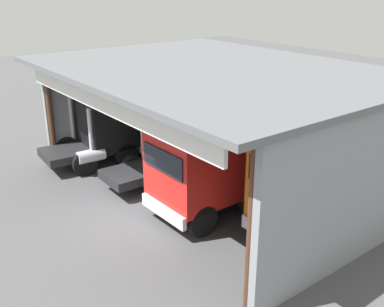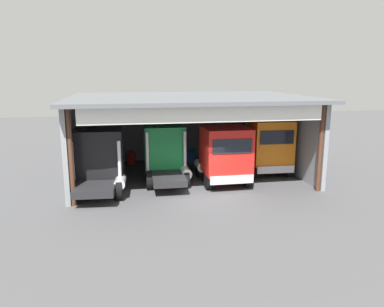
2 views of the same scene
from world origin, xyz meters
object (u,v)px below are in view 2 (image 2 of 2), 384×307
truck_green_center_left_bay (165,152)px  truck_red_center_bay (224,154)px  truck_black_yard_outside (99,160)px  tool_cart (189,156)px  oil_drum (131,158)px  truck_orange_center_right_bay (268,146)px

truck_green_center_left_bay → truck_red_center_bay: (3.22, -1.32, 0.07)m
truck_black_yard_outside → truck_red_center_bay: size_ratio=0.88×
truck_green_center_left_bay → truck_black_yard_outside: bearing=-155.9°
truck_black_yard_outside → truck_red_center_bay: truck_black_yard_outside is taller
truck_red_center_bay → tool_cart: 5.63m
truck_green_center_left_bay → truck_red_center_bay: truck_red_center_bay is taller
oil_drum → truck_orange_center_right_bay: bearing=-27.3°
truck_red_center_bay → truck_orange_center_right_bay: bearing=-154.8°
oil_drum → tool_cart: 4.07m
truck_black_yard_outside → truck_green_center_left_bay: size_ratio=0.90×
truck_black_yard_outside → tool_cart: bearing=48.0°
truck_red_center_bay → oil_drum: size_ratio=5.67×
truck_orange_center_right_bay → oil_drum: 9.55m
truck_red_center_bay → truck_orange_center_right_bay: (3.27, 1.57, 0.05)m
truck_red_center_bay → tool_cart: size_ratio=4.91×
truck_orange_center_right_bay → oil_drum: (-8.39, 4.33, -1.40)m
truck_black_yard_outside → truck_orange_center_right_bay: size_ratio=0.96×
tool_cart → truck_green_center_left_bay: bearing=-117.6°
truck_green_center_left_bay → truck_orange_center_right_bay: 6.49m
truck_black_yard_outside → truck_green_center_left_bay: (3.69, 1.58, -0.07)m
truck_black_yard_outside → truck_green_center_left_bay: bearing=27.1°
truck_black_yard_outside → oil_drum: truck_black_yard_outside is taller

